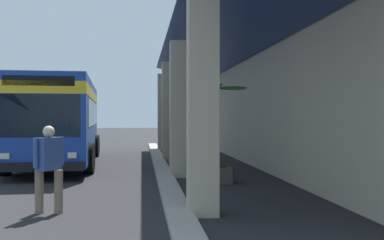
% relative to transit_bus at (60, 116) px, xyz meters
% --- Properties ---
extents(ground, '(120.00, 120.00, 0.00)m').
position_rel_transit_bus_xyz_m(ground, '(1.81, 6.92, -1.85)').
color(ground, '#262628').
extents(curb_strip, '(27.04, 0.50, 0.12)m').
position_rel_transit_bus_xyz_m(curb_strip, '(1.92, 3.85, -1.79)').
color(curb_strip, '#9E998E').
rests_on(curb_strip, ground).
extents(transit_bus, '(11.35, 3.28, 3.34)m').
position_rel_transit_bus_xyz_m(transit_bus, '(0.00, 0.00, 0.00)').
color(transit_bus, '#193D9E').
rests_on(transit_bus, ground).
extents(pedestrian, '(0.52, 0.52, 1.66)m').
position_rel_transit_bus_xyz_m(pedestrian, '(9.89, 1.42, -0.92)').
color(pedestrian, '#726651').
rests_on(pedestrian, ground).
extents(potted_palm, '(2.13, 1.57, 2.72)m').
position_rel_transit_bus_xyz_m(potted_palm, '(6.09, 5.23, -1.08)').
color(potted_palm, '#4C4742').
rests_on(potted_palm, ground).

